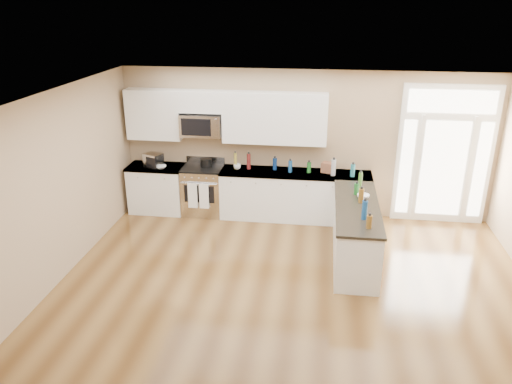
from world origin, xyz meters
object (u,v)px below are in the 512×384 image
stockpot (206,162)px  kitchen_range (203,190)px  toaster_oven (154,161)px  peninsula_cabinet (355,234)px

stockpot → kitchen_range: bearing=-134.1°
kitchen_range → toaster_oven: 1.11m
peninsula_cabinet → stockpot: size_ratio=10.43×
stockpot → toaster_oven: size_ratio=0.69×
stockpot → toaster_oven: (-1.00, -0.16, 0.04)m
kitchen_range → stockpot: (0.06, 0.07, 0.56)m
peninsula_cabinet → toaster_oven: size_ratio=7.21×
peninsula_cabinet → kitchen_range: size_ratio=2.15×
peninsula_cabinet → toaster_oven: (-3.80, 1.36, 0.64)m
stockpot → toaster_oven: toaster_oven is taller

